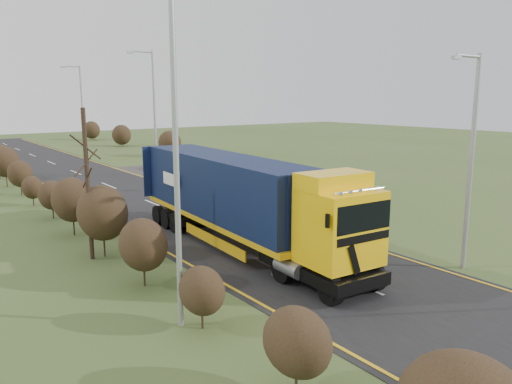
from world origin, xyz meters
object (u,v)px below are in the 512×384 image
object	(u,v)px
car_red_hatchback	(208,176)
car_blue_sedan	(171,163)
lorry	(239,197)
streetlight_near	(470,155)
speed_sign	(202,167)

from	to	relation	value
car_red_hatchback	car_blue_sedan	bearing A→B (deg)	-84.21
lorry	streetlight_near	xyz separation A→B (m)	(5.46, -7.06, 2.09)
car_blue_sedan	speed_sign	bearing A→B (deg)	74.19
lorry	car_blue_sedan	size ratio (longest dim) A/B	4.00
lorry	speed_sign	bearing A→B (deg)	70.51
streetlight_near	speed_sign	size ratio (longest dim) A/B	3.24
lorry	car_red_hatchback	xyz separation A→B (m)	(7.04, 14.48, -1.62)
car_red_hatchback	speed_sign	xyz separation A→B (m)	(-1.80, -2.30, 1.07)
lorry	streetlight_near	distance (m)	9.16
lorry	car_red_hatchback	distance (m)	16.18
lorry	speed_sign	distance (m)	13.27
streetlight_near	car_red_hatchback	bearing A→B (deg)	85.78
car_red_hatchback	speed_sign	bearing A→B (deg)	67.45
lorry	car_blue_sedan	xyz separation A→B (m)	(8.58, 23.44, -1.68)
streetlight_near	speed_sign	bearing A→B (deg)	90.63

